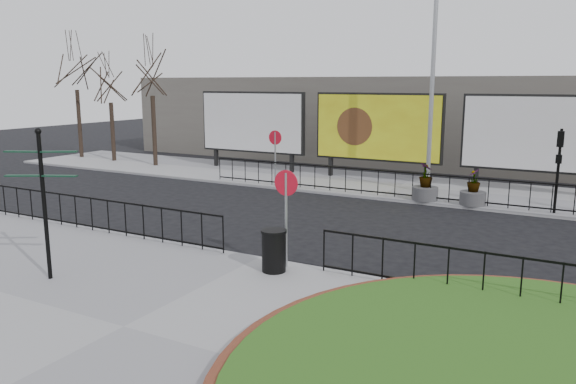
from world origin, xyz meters
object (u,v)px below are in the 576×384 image
Objects in this scene: lamp_post at (433,79)px; fingerpost_sign at (43,189)px; billboard_mid at (377,128)px; planter_b at (425,187)px; planter_c at (473,193)px; litter_bin at (274,250)px.

lamp_post is 2.59× the size of fingerpost_sign.
planter_b is (3.34, -3.57, -1.96)m from billboard_mid.
lamp_post reaches higher than billboard_mid.
planter_c is (5.17, -3.57, -2.01)m from billboard_mid.
billboard_mid is 14.17m from litter_bin.
fingerpost_sign is at bearing -111.95° from planter_b.
billboard_mid is at bearing 59.34° from fingerpost_sign.
planter_b is (0.94, 10.25, -0.01)m from litter_bin.
lamp_post reaches higher than litter_bin.
litter_bin is at bearing -105.10° from planter_c.
lamp_post is 5.02m from planter_c.
fingerpost_sign is 14.39m from planter_b.
billboard_mid is 4.49× the size of planter_c.
fingerpost_sign is 5.57m from litter_bin.
planter_b is 1.07× the size of planter_c.
planter_c is (2.16, -1.60, -4.24)m from lamp_post.
planter_b reaches higher than planter_c.
planter_b reaches higher than litter_bin.
litter_bin is (2.41, -13.82, -1.95)m from billboard_mid.
litter_bin is 0.71× the size of planter_b.
litter_bin is at bearing 10.42° from fingerpost_sign.
fingerpost_sign reaches higher than litter_bin.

